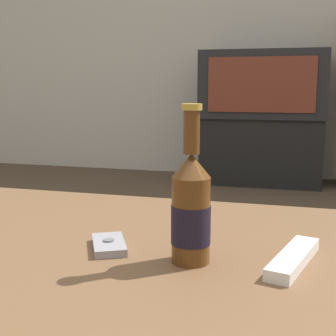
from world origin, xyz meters
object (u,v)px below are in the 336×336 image
object	(u,v)px
beer_bottle	(191,209)
tv_stand	(261,150)
television	(263,85)
cell_phone	(109,245)
remote_control	(293,258)

from	to	relation	value
beer_bottle	tv_stand	bearing A→B (deg)	91.58
television	cell_phone	distance (m)	2.77
cell_phone	remote_control	world-z (taller)	remote_control
beer_bottle	remote_control	size ratio (longest dim) A/B	1.37
television	cell_phone	world-z (taller)	television
tv_stand	beer_bottle	xyz separation A→B (m)	(0.08, -2.78, 0.28)
beer_bottle	remote_control	xyz separation A→B (m)	(0.16, 0.03, -0.08)
tv_stand	cell_phone	world-z (taller)	tv_stand
television	remote_control	size ratio (longest dim) A/B	4.66
tv_stand	beer_bottle	bearing A→B (deg)	-88.42
tv_stand	remote_control	world-z (taller)	tv_stand
remote_control	cell_phone	bearing A→B (deg)	-163.32
tv_stand	beer_bottle	size ratio (longest dim) A/B	3.34
beer_bottle	cell_phone	size ratio (longest dim) A/B	2.22
television	beer_bottle	world-z (taller)	television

